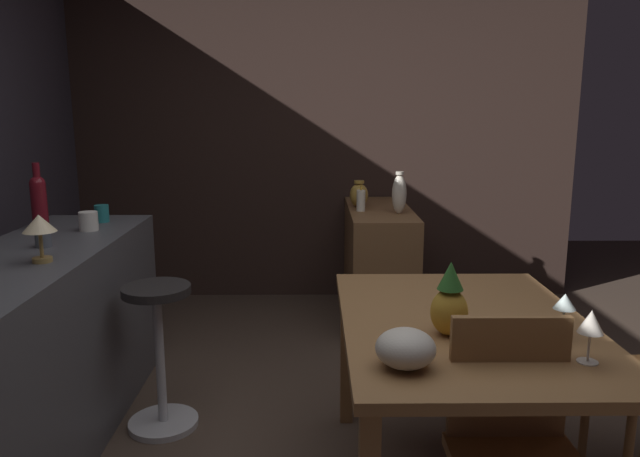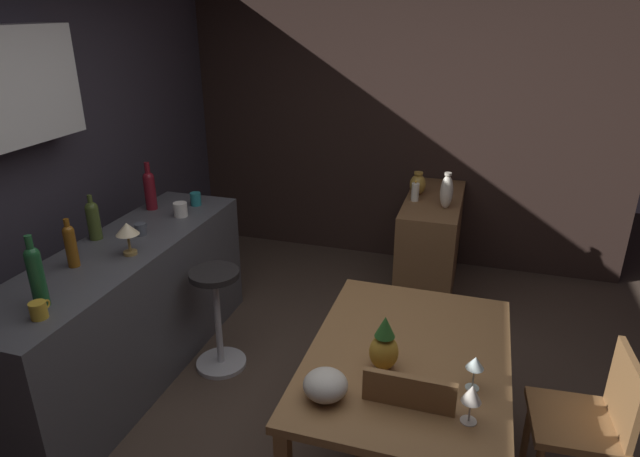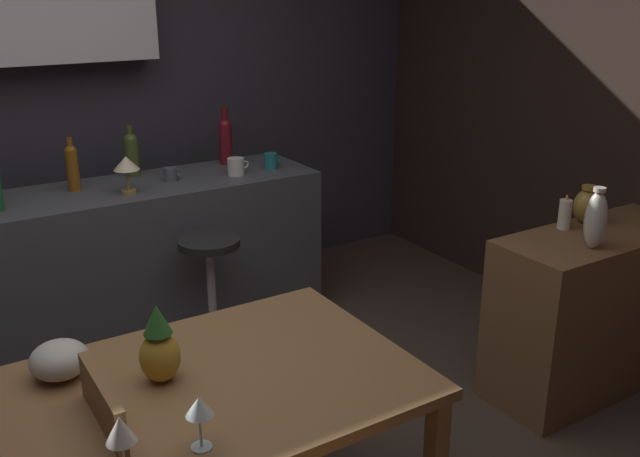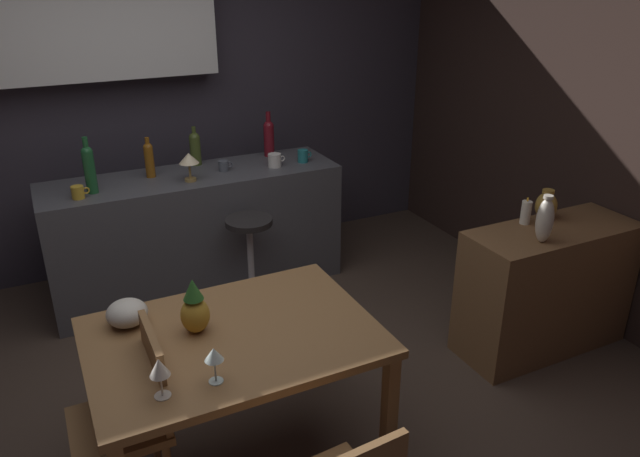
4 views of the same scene
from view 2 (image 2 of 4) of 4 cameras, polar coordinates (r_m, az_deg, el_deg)
The scene contains 23 objects.
ground_plane at distance 3.28m, azimuth 1.50°, elevation -21.11°, with size 9.00×9.00×0.00m, color #47382D.
wall_side_right at distance 5.03m, azimuth 6.30°, elevation 11.25°, with size 0.10×4.40×2.60m, color #33231E.
dining_table at distance 2.70m, azimuth 9.20°, elevation -14.34°, with size 1.29×0.93×0.74m.
kitchen_counter at distance 3.70m, azimuth -19.70°, elevation -8.34°, with size 2.10×0.60×0.90m, color #4C4C51.
sideboard_cabinet at distance 4.63m, azimuth 11.54°, elevation -1.63°, with size 1.10×0.44×0.82m, color brown.
chair_by_doorway at distance 2.95m, azimuth 26.50°, elevation -17.64°, with size 0.43×0.43×0.83m.
bar_stool at distance 3.65m, azimuth -10.74°, elevation -9.12°, with size 0.34×0.34×0.71m.
wine_glass_left at distance 2.26m, azimuth 15.71°, elevation -16.51°, with size 0.08×0.08×0.17m.
wine_glass_right at distance 2.44m, azimuth 16.04°, elevation -13.56°, with size 0.08×0.08×0.16m.
pineapple_centerpiece at distance 2.49m, azimuth 6.77°, elevation -12.22°, with size 0.13×0.13×0.27m.
fruit_bowl at distance 2.34m, azimuth 0.58°, elevation -16.17°, with size 0.19×0.19×0.12m, color beige.
wine_bottle_olive at distance 3.65m, azimuth -22.80°, elevation 0.97°, with size 0.08×0.08×0.29m.
wine_bottle_green at distance 2.93m, azimuth -27.76°, elevation -4.25°, with size 0.07×0.07×0.37m.
wine_bottle_ruby at distance 4.06m, azimuth -17.52°, elevation 4.07°, with size 0.08×0.08×0.35m.
wine_bottle_amber at distance 3.31m, azimuth -24.81°, elevation -1.47°, with size 0.06×0.06×0.29m.
cup_slate at distance 3.65m, azimuth -18.39°, elevation -0.06°, with size 0.11×0.07×0.08m.
cup_mustard at distance 2.88m, azimuth -27.53°, elevation -7.64°, with size 0.11×0.08×0.08m.
cup_white at distance 3.89m, azimuth -14.49°, elevation 1.96°, with size 0.13×0.10×0.10m.
cup_teal at distance 4.09m, azimuth -12.96°, elevation 3.06°, with size 0.11×0.08×0.10m.
counter_lamp at distance 3.34m, azimuth -19.65°, elevation -0.25°, with size 0.14×0.14×0.20m.
pillar_candle_tall at distance 4.37m, azimuth 10.00°, elevation 3.81°, with size 0.06×0.06×0.17m.
vase_ceramic_ivory at distance 4.23m, azimuth 13.20°, elevation 3.82°, with size 0.10×0.10×0.28m.
vase_brass at distance 4.52m, azimuth 10.28°, elevation 4.63°, with size 0.13×0.13×0.19m.
Camera 2 is at (-2.30, -0.62, 2.26)m, focal length 30.36 mm.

